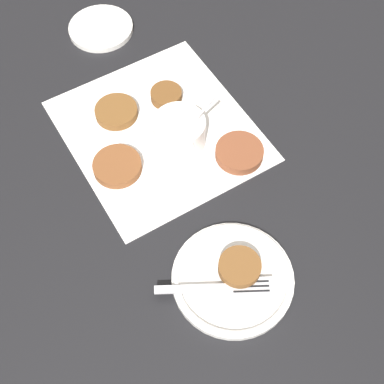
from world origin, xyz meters
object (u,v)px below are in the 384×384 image
object	(u,v)px
sauce_bowl	(182,133)
fritter_on_plate	(240,267)
fork	(227,288)
extra_saucer	(101,28)
serving_plate	(233,278)

from	to	relation	value
sauce_bowl	fritter_on_plate	bearing A→B (deg)	-8.27
fork	extra_saucer	distance (m)	0.60
fork	extra_saucer	size ratio (longest dim) A/B	1.28
sauce_bowl	fritter_on_plate	size ratio (longest dim) A/B	1.74
fork	extra_saucer	world-z (taller)	fork
fork	sauce_bowl	bearing A→B (deg)	166.23
sauce_bowl	extra_saucer	xyz separation A→B (m)	(-0.32, -0.01, -0.02)
serving_plate	extra_saucer	size ratio (longest dim) A/B	1.42
sauce_bowl	fork	xyz separation A→B (m)	(0.27, -0.07, -0.01)
serving_plate	extra_saucer	bearing A→B (deg)	176.55
serving_plate	fritter_on_plate	world-z (taller)	fritter_on_plate
fritter_on_plate	extra_saucer	bearing A→B (deg)	177.78
extra_saucer	fork	bearing A→B (deg)	-5.00
extra_saucer	serving_plate	bearing A→B (deg)	-3.45
sauce_bowl	fritter_on_plate	world-z (taller)	sauce_bowl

